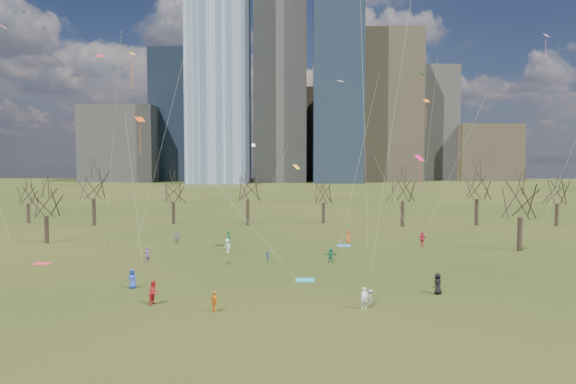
{
  "coord_description": "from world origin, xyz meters",
  "views": [
    {
      "loc": [
        1.26,
        -39.98,
        10.22
      ],
      "look_at": [
        0.0,
        12.0,
        7.0
      ],
      "focal_mm": 32.0,
      "sensor_mm": 36.0,
      "label": 1
    }
  ],
  "objects_px": {
    "blanket_teal": "(305,280)",
    "person_4": "(214,302)",
    "blanket_crimson": "(42,263)",
    "blanket_navy": "(344,246)",
    "person_1": "(364,298)",
    "person_2": "(154,293)",
    "person_0": "(132,279)"
  },
  "relations": [
    {
      "from": "person_0",
      "to": "blanket_teal",
      "type": "bearing_deg",
      "value": 20.81
    },
    {
      "from": "blanket_crimson",
      "to": "person_0",
      "type": "bearing_deg",
      "value": -38.02
    },
    {
      "from": "blanket_navy",
      "to": "person_1",
      "type": "xyz_separation_m",
      "value": [
        -0.82,
        -26.34,
        0.76
      ]
    },
    {
      "from": "blanket_crimson",
      "to": "person_1",
      "type": "bearing_deg",
      "value": -26.38
    },
    {
      "from": "blanket_crimson",
      "to": "person_2",
      "type": "height_order",
      "value": "person_2"
    },
    {
      "from": "person_1",
      "to": "person_2",
      "type": "xyz_separation_m",
      "value": [
        -14.77,
        0.84,
        0.08
      ]
    },
    {
      "from": "person_4",
      "to": "person_1",
      "type": "bearing_deg",
      "value": -119.55
    },
    {
      "from": "person_2",
      "to": "person_4",
      "type": "bearing_deg",
      "value": -92.82
    },
    {
      "from": "person_1",
      "to": "person_4",
      "type": "height_order",
      "value": "person_1"
    },
    {
      "from": "blanket_crimson",
      "to": "person_1",
      "type": "distance_m",
      "value": 33.5
    },
    {
      "from": "person_0",
      "to": "blanket_crimson",
      "type": "bearing_deg",
      "value": 149.84
    },
    {
      "from": "blanket_navy",
      "to": "blanket_crimson",
      "type": "height_order",
      "value": "same"
    },
    {
      "from": "person_0",
      "to": "person_1",
      "type": "distance_m",
      "value": 18.58
    },
    {
      "from": "blanket_teal",
      "to": "person_0",
      "type": "bearing_deg",
      "value": -167.05
    },
    {
      "from": "blanket_navy",
      "to": "person_1",
      "type": "distance_m",
      "value": 26.36
    },
    {
      "from": "blanket_teal",
      "to": "blanket_navy",
      "type": "height_order",
      "value": "same"
    },
    {
      "from": "blanket_teal",
      "to": "blanket_navy",
      "type": "bearing_deg",
      "value": 74.88
    },
    {
      "from": "blanket_teal",
      "to": "person_4",
      "type": "distance_m",
      "value": 11.24
    },
    {
      "from": "person_1",
      "to": "person_2",
      "type": "relative_size",
      "value": 0.9
    },
    {
      "from": "person_2",
      "to": "blanket_crimson",
      "type": "bearing_deg",
      "value": 64.81
    },
    {
      "from": "person_4",
      "to": "person_2",
      "type": "bearing_deg",
      "value": 35.36
    },
    {
      "from": "blanket_crimson",
      "to": "person_1",
      "type": "xyz_separation_m",
      "value": [
        30.0,
        -14.88,
        0.76
      ]
    },
    {
      "from": "blanket_navy",
      "to": "blanket_crimson",
      "type": "relative_size",
      "value": 1.0
    },
    {
      "from": "blanket_crimson",
      "to": "person_0",
      "type": "height_order",
      "value": "person_0"
    },
    {
      "from": "blanket_teal",
      "to": "person_2",
      "type": "relative_size",
      "value": 0.93
    },
    {
      "from": "blanket_crimson",
      "to": "person_4",
      "type": "bearing_deg",
      "value": -38.44
    },
    {
      "from": "person_1",
      "to": "blanket_navy",
      "type": "bearing_deg",
      "value": 68.35
    },
    {
      "from": "blanket_teal",
      "to": "person_1",
      "type": "height_order",
      "value": "person_1"
    },
    {
      "from": "blanket_crimson",
      "to": "person_1",
      "type": "relative_size",
      "value": 1.04
    },
    {
      "from": "blanket_teal",
      "to": "person_4",
      "type": "xyz_separation_m",
      "value": [
        -6.18,
        -9.37,
        0.69
      ]
    },
    {
      "from": "blanket_teal",
      "to": "person_0",
      "type": "distance_m",
      "value": 14.18
    },
    {
      "from": "blanket_navy",
      "to": "person_2",
      "type": "distance_m",
      "value": 29.89
    }
  ]
}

